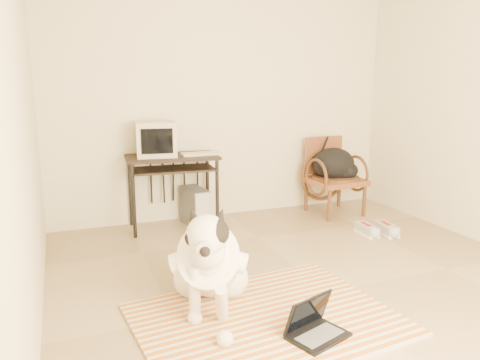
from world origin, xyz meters
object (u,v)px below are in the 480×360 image
laptop (314,326)px  crt_monitor (156,139)px  computer_desk (173,166)px  dog (210,264)px  rattan_chair (333,176)px  pc_tower (195,207)px  backpack (335,165)px

laptop → crt_monitor: bearing=100.0°
computer_desk → crt_monitor: (-0.15, 0.04, 0.29)m
dog → rattan_chair: bearing=40.3°
dog → pc_tower: dog is taller
computer_desk → rattan_chair: size_ratio=1.10×
crt_monitor → rattan_chair: crt_monitor is taller
crt_monitor → pc_tower: crt_monitor is taller
laptop → backpack: 2.88m
rattan_chair → crt_monitor: bearing=176.1°
laptop → rattan_chair: rattan_chair is taller
dog → backpack: (2.10, 1.73, 0.26)m
dog → crt_monitor: crt_monitor is taller
laptop → pc_tower: size_ratio=0.91×
pc_tower → laptop: bearing=-88.8°
crt_monitor → pc_tower: 0.86m
rattan_chair → backpack: rattan_chair is taller
dog → computer_desk: size_ratio=1.16×
rattan_chair → dog: bearing=-139.7°
laptop → crt_monitor: size_ratio=0.93×
crt_monitor → backpack: bearing=-5.2°
backpack → computer_desk: bearing=175.7°
laptop → backpack: (1.62, 2.33, 0.50)m
laptop → backpack: backpack is taller
computer_desk → dog: bearing=-95.8°
computer_desk → backpack: 1.91m
dog → pc_tower: 1.93m
computer_desk → rattan_chair: rattan_chair is taller
pc_tower → crt_monitor: bearing=174.9°
laptop → rattan_chair: bearing=55.8°
crt_monitor → dog: bearing=-91.0°
crt_monitor → backpack: (2.06, -0.19, -0.38)m
backpack → rattan_chair: bearing=88.3°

